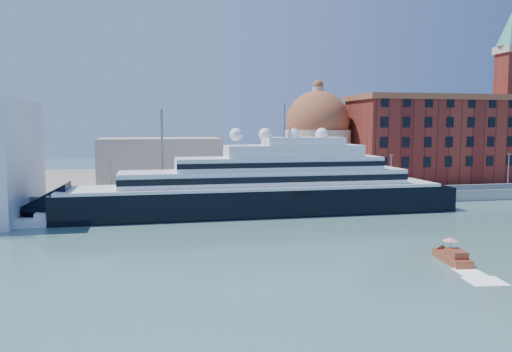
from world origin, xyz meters
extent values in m
plane|color=#375F5E|center=(0.00, 0.00, 0.00)|extent=(400.00, 400.00, 0.00)
cube|color=gray|center=(0.00, 34.00, 1.25)|extent=(180.00, 10.00, 2.50)
cube|color=slate|center=(0.00, 75.00, 1.00)|extent=(260.00, 72.00, 2.00)
cube|color=slate|center=(0.00, 29.50, 3.10)|extent=(180.00, 0.10, 1.20)
cube|color=black|center=(-2.54, 23.00, 2.10)|extent=(74.50, 11.46, 6.21)
cone|color=black|center=(-41.70, 23.00, 2.10)|extent=(9.55, 11.46, 11.46)
cube|color=black|center=(34.71, 23.00, 1.91)|extent=(5.73, 10.51, 5.73)
cube|color=white|center=(-2.54, 23.00, 5.44)|extent=(72.59, 11.65, 0.57)
cube|color=white|center=(-0.63, 23.00, 7.16)|extent=(55.40, 9.55, 2.87)
cube|color=black|center=(-0.63, 18.22, 7.16)|extent=(55.40, 0.15, 1.15)
cube|color=white|center=(2.24, 23.00, 9.84)|extent=(40.12, 8.60, 2.48)
cube|color=white|center=(5.10, 23.00, 12.23)|extent=(26.74, 7.64, 2.29)
cube|color=white|center=(7.01, 23.00, 14.14)|extent=(15.28, 6.69, 1.53)
cylinder|color=slate|center=(3.19, 23.00, 18.15)|extent=(0.29, 0.29, 6.69)
sphere|color=white|center=(-6.36, 23.00, 15.47)|extent=(2.48, 2.48, 2.48)
sphere|color=white|center=(-0.63, 23.00, 15.47)|extent=(2.48, 2.48, 2.48)
sphere|color=white|center=(5.10, 23.00, 15.47)|extent=(2.48, 2.48, 2.48)
sphere|color=white|center=(10.83, 23.00, 15.47)|extent=(2.48, 2.48, 2.48)
cube|color=white|center=(-41.95, 19.14, 0.53)|extent=(10.85, 4.06, 1.43)
cube|color=white|center=(-40.17, 19.22, 1.69)|extent=(3.66, 2.39, 1.07)
cube|color=maroon|center=(14.69, -15.76, 0.39)|extent=(3.12, 7.00, 1.13)
cube|color=maroon|center=(14.54, -16.88, 1.35)|extent=(2.16, 3.03, 0.90)
cylinder|color=slate|center=(14.76, -15.20, 1.80)|extent=(0.07, 0.07, 1.80)
cone|color=red|center=(14.76, -15.20, 2.82)|extent=(2.03, 2.03, 0.45)
cube|color=maroon|center=(52.00, 52.00, 13.00)|extent=(42.00, 18.00, 22.00)
cube|color=brown|center=(52.00, 52.00, 24.50)|extent=(43.00, 19.00, 1.50)
cube|color=maroon|center=(76.00, 52.00, 19.50)|extent=(6.00, 6.00, 35.00)
cube|color=beige|center=(76.00, 52.00, 38.00)|extent=(7.00, 7.00, 2.00)
cylinder|color=beige|center=(22.00, 58.00, 9.00)|extent=(18.00, 18.00, 14.00)
sphere|color=brown|center=(22.00, 58.00, 18.00)|extent=(17.00, 17.00, 17.00)
cylinder|color=beige|center=(22.00, 58.00, 26.00)|extent=(3.00, 3.00, 3.00)
cube|color=beige|center=(8.00, 56.00, 7.00)|extent=(18.00, 14.00, 10.00)
cube|color=beige|center=(-20.00, 58.00, 8.00)|extent=(30.00, 16.00, 12.00)
cylinder|color=slate|center=(-30.00, 31.00, 6.50)|extent=(0.24, 0.24, 8.00)
cube|color=slate|center=(-30.00, 31.00, 10.60)|extent=(0.80, 0.30, 0.25)
cylinder|color=slate|center=(0.00, 31.00, 6.50)|extent=(0.24, 0.24, 8.00)
cube|color=slate|center=(0.00, 31.00, 10.60)|extent=(0.80, 0.30, 0.25)
cylinder|color=slate|center=(30.00, 31.00, 6.50)|extent=(0.24, 0.24, 8.00)
cube|color=slate|center=(30.00, 31.00, 10.60)|extent=(0.80, 0.30, 0.25)
cylinder|color=slate|center=(60.00, 31.00, 6.50)|extent=(0.24, 0.24, 8.00)
cube|color=slate|center=(60.00, 31.00, 10.60)|extent=(0.80, 0.30, 0.25)
cylinder|color=slate|center=(-20.00, 33.00, 11.50)|extent=(0.50, 0.50, 18.00)
camera|label=1|loc=(-22.34, -70.91, 17.21)|focal=35.00mm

